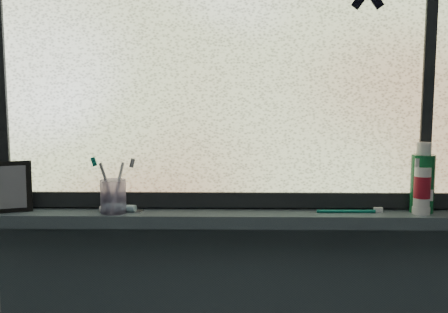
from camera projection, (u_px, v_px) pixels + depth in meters
name	position (u px, v px, depth m)	size (l,w,h in m)	color
wall_back	(239.00, 138.00, 1.64)	(3.00, 0.01, 2.50)	#9EA3A8
windowsill	(239.00, 218.00, 1.60)	(1.62, 0.14, 0.04)	#45535C
window_pane	(239.00, 51.00, 1.59)	(1.50, 0.01, 1.00)	silver
frame_bottom	(239.00, 199.00, 1.64)	(1.60, 0.03, 0.05)	black
frame_mullion	(429.00, 51.00, 1.57)	(0.04, 0.03, 1.00)	black
vanity_mirror	(10.00, 187.00, 1.59)	(0.13, 0.06, 0.16)	black
toothpaste_tube	(120.00, 208.00, 1.59)	(0.16, 0.03, 0.03)	white
toothbrush_cup	(113.00, 196.00, 1.58)	(0.08, 0.08, 0.11)	#988DBB
toothbrush_lying	(346.00, 210.00, 1.58)	(0.23, 0.02, 0.02)	#0D7666
mouthwash_bottle	(423.00, 177.00, 1.58)	(0.07, 0.07, 0.18)	#1D974E
cream_tube	(422.00, 185.00, 1.56)	(0.05, 0.05, 0.13)	silver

